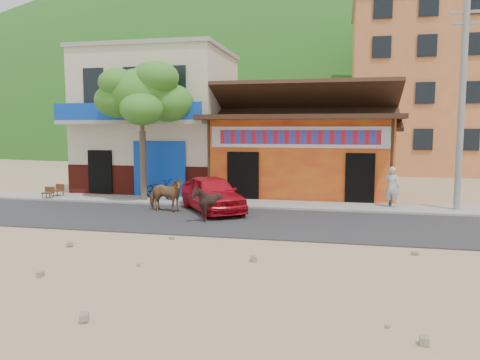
% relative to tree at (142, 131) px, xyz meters
% --- Properties ---
extents(ground, '(120.00, 120.00, 0.00)m').
position_rel_tree_xyz_m(ground, '(4.60, -5.80, -3.12)').
color(ground, '#9E825B').
rests_on(ground, ground).
extents(road, '(60.00, 5.00, 0.04)m').
position_rel_tree_xyz_m(road, '(4.60, -3.30, -3.10)').
color(road, '#28282B').
rests_on(road, ground).
extents(sidewalk, '(60.00, 2.00, 0.12)m').
position_rel_tree_xyz_m(sidewalk, '(4.60, 0.20, -3.06)').
color(sidewalk, gray).
rests_on(sidewalk, ground).
extents(dance_club, '(8.00, 6.00, 3.60)m').
position_rel_tree_xyz_m(dance_club, '(6.60, 4.20, -1.32)').
color(dance_club, orange).
rests_on(dance_club, ground).
extents(cafe_building, '(7.00, 6.00, 7.00)m').
position_rel_tree_xyz_m(cafe_building, '(-0.90, 4.20, 0.38)').
color(cafe_building, beige).
rests_on(cafe_building, ground).
extents(apartment_front, '(9.00, 9.00, 12.00)m').
position_rel_tree_xyz_m(apartment_front, '(13.60, 18.20, 2.88)').
color(apartment_front, '#CC723F').
rests_on(apartment_front, ground).
extents(hillside, '(100.00, 40.00, 24.00)m').
position_rel_tree_xyz_m(hillside, '(4.60, 64.20, 8.88)').
color(hillside, '#194C14').
rests_on(hillside, ground).
extents(tree, '(3.00, 3.00, 6.00)m').
position_rel_tree_xyz_m(tree, '(0.00, 0.00, 0.00)').
color(tree, '#2D721E').
rests_on(tree, sidewalk).
extents(utility_pole, '(0.24, 0.24, 8.00)m').
position_rel_tree_xyz_m(utility_pole, '(12.80, 0.20, 1.00)').
color(utility_pole, gray).
rests_on(utility_pole, sidewalk).
extents(cow_tan, '(1.62, 0.87, 1.31)m').
position_rel_tree_xyz_m(cow_tan, '(1.86, -2.19, -2.43)').
color(cow_tan, brown).
rests_on(cow_tan, road).
extents(cow_dark, '(1.38, 1.30, 1.25)m').
position_rel_tree_xyz_m(cow_dark, '(3.98, -3.64, -2.45)').
color(cow_dark, black).
rests_on(cow_dark, road).
extents(red_car, '(3.65, 4.26, 1.38)m').
position_rel_tree_xyz_m(red_car, '(3.60, -1.72, -2.39)').
color(red_car, red).
rests_on(red_car, road).
extents(scooter, '(1.80, 1.18, 0.89)m').
position_rel_tree_xyz_m(scooter, '(0.60, 0.35, -2.55)').
color(scooter, black).
rests_on(scooter, sidewalk).
extents(pedestrian, '(0.69, 0.57, 1.61)m').
position_rel_tree_xyz_m(pedestrian, '(10.41, 0.28, -2.19)').
color(pedestrian, silver).
rests_on(pedestrian, sidewalk).
extents(cafe_chair_left, '(0.54, 0.54, 0.99)m').
position_rel_tree_xyz_m(cafe_chair_left, '(-4.40, 0.20, -2.50)').
color(cafe_chair_left, '#542C1C').
rests_on(cafe_chair_left, sidewalk).
extents(cafe_chair_right, '(0.48, 0.48, 0.91)m').
position_rel_tree_xyz_m(cafe_chair_right, '(-4.40, -0.50, -2.54)').
color(cafe_chair_right, '#4C2B19').
rests_on(cafe_chair_right, sidewalk).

